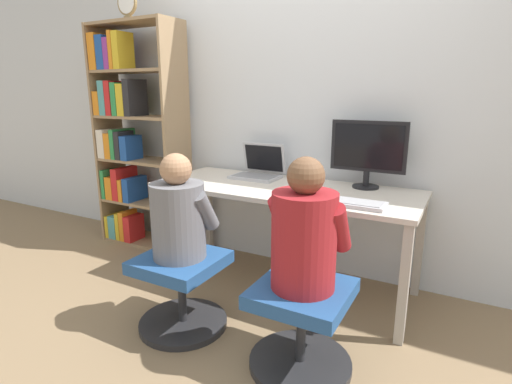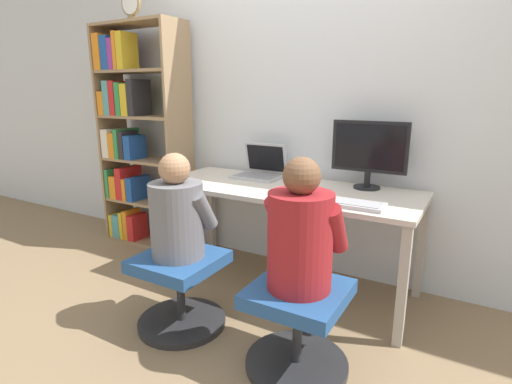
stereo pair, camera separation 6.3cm
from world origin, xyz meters
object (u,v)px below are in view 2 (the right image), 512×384
object	(u,v)px
laptop	(260,170)
office_chair_right	(180,287)
office_chair_left	(298,323)
person_at_monitor	(301,234)
bookshelf	(133,135)
desktop_monitor	(369,152)
keyboard	(345,203)
person_at_laptop	(177,214)
desk_clock	(131,4)

from	to	relation	value
laptop	office_chair_right	size ratio (longest dim) A/B	0.67
laptop	office_chair_left	distance (m)	1.31
person_at_monitor	bookshelf	size ratio (longest dim) A/B	0.33
desktop_monitor	person_at_monitor	size ratio (longest dim) A/B	0.78
keyboard	office_chair_left	bearing A→B (deg)	-94.35
laptop	person_at_laptop	bearing A→B (deg)	-89.87
office_chair_left	person_at_monitor	size ratio (longest dim) A/B	0.82
bookshelf	desk_clock	size ratio (longest dim) A/B	9.08
bookshelf	desktop_monitor	bearing A→B (deg)	2.48
keyboard	laptop	bearing A→B (deg)	152.52
office_chair_right	person_at_monitor	distance (m)	0.88
laptop	keyboard	world-z (taller)	laptop
keyboard	office_chair_left	size ratio (longest dim) A/B	0.86
office_chair_left	bookshelf	size ratio (longest dim) A/B	0.27
person_at_monitor	person_at_laptop	xyz separation A→B (m)	(-0.75, 0.00, -0.02)
person_at_laptop	desk_clock	distance (m)	1.89
person_at_laptop	person_at_monitor	bearing A→B (deg)	-0.21
person_at_monitor	laptop	bearing A→B (deg)	128.74
person_at_monitor	person_at_laptop	distance (m)	0.75
desktop_monitor	office_chair_right	world-z (taller)	desktop_monitor
person_at_monitor	bookshelf	distance (m)	2.22
office_chair_right	desk_clock	bearing A→B (deg)	143.24
keyboard	desk_clock	size ratio (longest dim) A/B	2.11
desktop_monitor	keyboard	world-z (taller)	desktop_monitor
laptop	person_at_monitor	world-z (taller)	person_at_monitor
person_at_laptop	bookshelf	xyz separation A→B (m)	(-1.27, 0.89, 0.28)
office_chair_left	laptop	bearing A→B (deg)	128.60
bookshelf	office_chair_right	bearing A→B (deg)	-35.24
bookshelf	desk_clock	bearing A→B (deg)	-24.60
office_chair_left	bookshelf	world-z (taller)	bookshelf
office_chair_left	office_chair_right	size ratio (longest dim) A/B	1.00
office_chair_left	bookshelf	bearing A→B (deg)	155.96
office_chair_right	desk_clock	size ratio (longest dim) A/B	2.47
laptop	bookshelf	xyz separation A→B (m)	(-1.26, -0.04, 0.20)
office_chair_left	keyboard	bearing A→B (deg)	85.65
office_chair_left	person_at_monitor	world-z (taller)	person_at_monitor
office_chair_left	person_at_monitor	xyz separation A→B (m)	(0.00, 0.00, 0.46)
laptop	person_at_monitor	size ratio (longest dim) A/B	0.55
office_chair_right	person_at_laptop	world-z (taller)	person_at_laptop
desktop_monitor	laptop	bearing A→B (deg)	-176.48
keyboard	office_chair_right	bearing A→B (deg)	-146.31
desktop_monitor	person_at_monitor	bearing A→B (deg)	-92.34
desktop_monitor	bookshelf	distance (m)	2.05
bookshelf	person_at_laptop	bearing A→B (deg)	-35.11
person_at_laptop	bookshelf	world-z (taller)	bookshelf
laptop	desktop_monitor	bearing A→B (deg)	3.52
laptop	person_at_laptop	size ratio (longest dim) A/B	0.59
desktop_monitor	desk_clock	xyz separation A→B (m)	(-1.87, -0.17, 1.04)
office_chair_right	desk_clock	xyz separation A→B (m)	(-1.09, 0.81, 1.76)
person_at_monitor	office_chair_right	bearing A→B (deg)	-179.88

